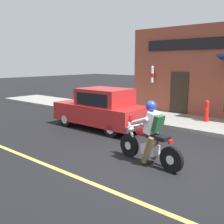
% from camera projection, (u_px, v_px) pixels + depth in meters
% --- Properties ---
extents(ground_plane, '(80.00, 80.00, 0.00)m').
position_uv_depth(ground_plane, '(156.00, 164.00, 6.61)').
color(ground_plane, black).
extents(sidewalk_curb, '(2.60, 22.00, 0.14)m').
position_uv_depth(sidewalk_curb, '(152.00, 117.00, 12.09)').
color(sidewalk_curb, gray).
rests_on(sidewalk_curb, ground).
extents(lane_stripe, '(0.12, 19.80, 0.01)m').
position_uv_depth(lane_stripe, '(26.00, 157.00, 7.14)').
color(lane_stripe, '#D1C64C').
rests_on(lane_stripe, ground).
extents(motorcycle_with_rider, '(0.65, 2.01, 1.62)m').
position_uv_depth(motorcycle_with_rider, '(150.00, 138.00, 6.52)').
color(motorcycle_with_rider, black).
rests_on(motorcycle_with_rider, ground).
extents(car_hatchback, '(1.66, 3.79, 1.57)m').
position_uv_depth(car_hatchback, '(101.00, 109.00, 10.15)').
color(car_hatchback, black).
rests_on(car_hatchback, ground).
extents(fire_hydrant, '(0.36, 0.24, 0.88)m').
position_uv_depth(fire_hydrant, '(207.00, 111.00, 10.79)').
color(fire_hydrant, red).
rests_on(fire_hydrant, sidewalk_curb).
extents(traffic_cone, '(0.36, 0.36, 0.60)m').
position_uv_depth(traffic_cone, '(130.00, 107.00, 12.53)').
color(traffic_cone, black).
rests_on(traffic_cone, sidewalk_curb).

